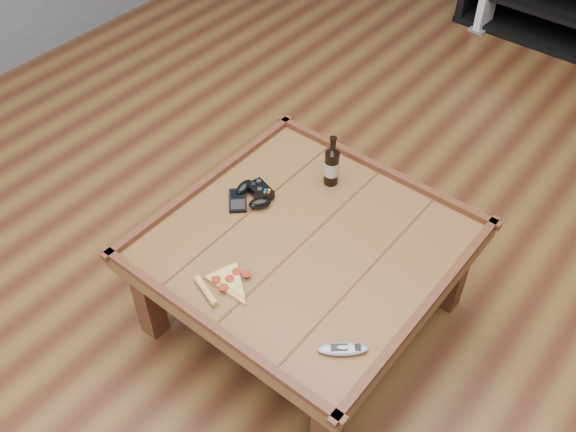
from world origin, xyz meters
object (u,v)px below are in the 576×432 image
Objects in this scene: smartphone at (238,200)px; remote_control at (343,349)px; pizza_slice at (226,282)px; game_console at (485,13)px; coffee_table at (305,251)px; game_controller at (256,193)px; beer_bottle at (332,165)px.

smartphone is 0.89× the size of remote_control.
game_console is at bearing 117.27° from pizza_slice.
game_controller is at bearing 168.85° from coffee_table.
beer_bottle is at bearing 110.33° from coffee_table.
smartphone is 0.57× the size of game_console.
coffee_table is at bearing -168.52° from remote_control.
beer_bottle is 2.34m from game_console.
pizza_slice is 0.46m from remote_control.
coffee_table is 2.63m from game_console.
remote_control is at bearing -38.26° from coffee_table.
beer_bottle reaches higher than smartphone.
game_console is at bearing 111.35° from game_controller.
coffee_table is 4.38× the size of game_console.
beer_bottle is 0.77m from remote_control.
remote_control is at bearing -69.25° from game_console.
game_console is (-0.42, 2.89, -0.35)m from pizza_slice.
pizza_slice is at bearing -46.13° from game_controller.
remote_control is (0.46, 0.03, 0.00)m from pizza_slice.
coffee_table is 6.84× the size of remote_control.
pizza_slice is at bearing -105.10° from coffee_table.
coffee_table is 7.69× the size of smartphone.
coffee_table is 4.69× the size of beer_bottle.
pizza_slice is 1.15× the size of game_console.
smartphone is at bearing -179.23° from coffee_table.
beer_bottle is (-0.11, 0.30, 0.15)m from coffee_table.
smartphone reaches higher than game_console.
beer_bottle is at bearing 178.74° from remote_control.
game_console is at bearing 101.11° from coffee_table.
coffee_table is 0.30m from game_controller.
pizza_slice reaches higher than remote_control.
remote_control is at bearing -51.01° from beer_bottle.
pizza_slice is at bearing -126.54° from remote_control.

